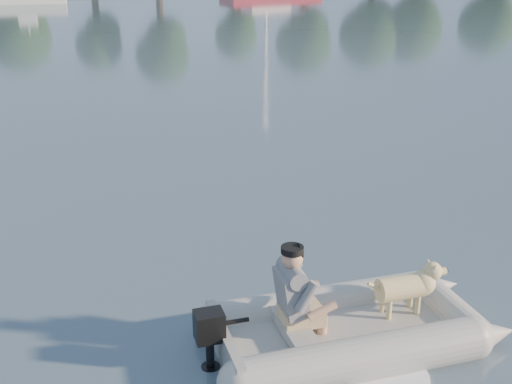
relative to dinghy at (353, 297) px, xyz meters
name	(u,v)px	position (x,y,z in m)	size (l,w,h in m)	color
water	(308,336)	(-0.38, 0.17, -0.50)	(160.00, 160.00, 0.00)	slate
dinghy	(353,297)	(0.00, 0.00, 0.00)	(3.95, 2.57, 1.20)	#A0A09B
man	(293,289)	(-0.60, 0.00, 0.17)	(0.62, 0.53, 0.92)	slate
dog	(401,292)	(0.55, 0.08, -0.06)	(0.80, 0.28, 0.53)	#D6BB7B
outboard_motor	(210,342)	(-1.42, -0.10, -0.23)	(0.35, 0.25, 0.67)	black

